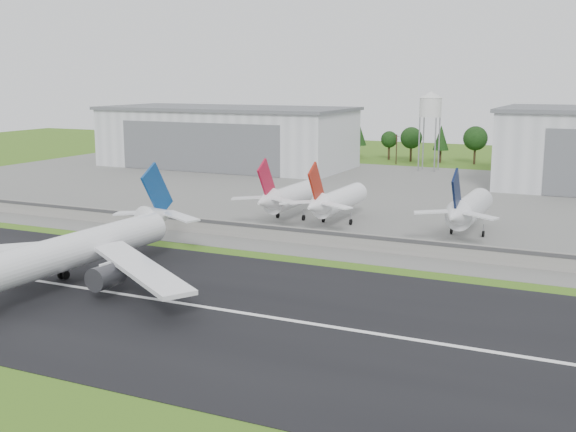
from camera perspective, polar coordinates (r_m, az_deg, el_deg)
The scene contains 13 objects.
ground at distance 106.79m, azimuth -11.96°, elevation -8.22°, with size 600.00×600.00×0.00m, color #3F6918.
runway at distance 114.44m, azimuth -8.93°, elevation -6.78°, with size 320.00×60.00×0.10m, color black.
runway_centerline at distance 114.42m, azimuth -8.93°, elevation -6.75°, with size 220.00×1.00×0.02m, color white.
apron at distance 212.04m, azimuth 7.94°, elevation 1.46°, with size 320.00×150.00×0.10m, color slate.
blast_fence at distance 151.94m, azimuth 0.59°, elevation -1.53°, with size 240.00×0.61×3.50m.
hangar_west at distance 283.84m, azimuth -4.86°, elevation 6.26°, with size 97.00×44.00×23.20m.
water_tower at distance 273.34m, azimuth 11.20°, elevation 8.63°, with size 8.40×8.40×29.40m.
utility_poles at distance 288.69m, azimuth 12.72°, elevation 3.79°, with size 230.00×3.00×12.00m, color black, non-canonical shape.
treeline at distance 303.25m, azimuth 13.34°, elevation 4.10°, with size 320.00×16.00×22.00m, color black, non-canonical shape.
main_airliner at distance 125.02m, azimuth -16.85°, elevation -3.29°, with size 57.25×59.17×18.17m.
parked_jet_red_a at distance 175.25m, azimuth 0.00°, elevation 1.56°, with size 7.36×31.29×16.55m.
parked_jet_red_b at distance 170.45m, azimuth 3.73°, elevation 1.23°, with size 7.36×31.29×16.41m.
parked_jet_navy at distance 161.89m, azimuth 13.96°, elevation 0.50°, with size 7.36×31.29×16.69m.
Camera 1 is at (61.87, -79.84, 34.64)m, focal length 45.00 mm.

